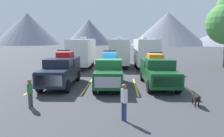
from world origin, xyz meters
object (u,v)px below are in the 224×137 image
Objects in this scene: pickup_truck_a at (62,70)px; camper_trailer_a at (82,51)px; camper_trailer_c at (145,52)px; pickup_truck_c at (158,71)px; camper_trailer_b at (119,51)px; person_a at (124,100)px; dog at (196,98)px; pickup_truck_b at (109,71)px; person_b at (30,91)px.

pickup_truck_a is 9.43m from camper_trailer_a.
camper_trailer_a is 1.04× the size of camper_trailer_c.
pickup_truck_c is 0.74× the size of camper_trailer_b.
person_a is 1.71× the size of dog.
pickup_truck_c is 7.32m from person_a.
pickup_truck_a reaches higher than person_a.
camper_trailer_a is at bearing 112.15° from pickup_truck_b.
person_a is 5.09m from person_b.
camper_trailer_b is (4.33, 10.46, 0.78)m from pickup_truck_a.
camper_trailer_c is at bearing -15.89° from camper_trailer_b.
camper_trailer_b is at bearing 67.52° from pickup_truck_a.
pickup_truck_b is 6.60m from dog.
camper_trailer_c reaches higher than person_b.
pickup_truck_a is at bearing 177.79° from pickup_truck_b.
pickup_truck_c is at bearing -50.39° from camper_trailer_a.
person_b is at bearing -175.84° from dog.
pickup_truck_b is 0.69× the size of camper_trailer_b.
pickup_truck_c is 3.42× the size of person_a.
person_a is 1.10× the size of person_b.
pickup_truck_b is at bearing -67.85° from camper_trailer_a.
camper_trailer_c is at bearing 62.33° from person_b.
pickup_truck_a is 3.66× the size of person_b.
pickup_truck_b is 3.52× the size of person_b.
pickup_truck_b reaches higher than pickup_truck_c.
pickup_truck_a is 3.33× the size of person_a.
dog is at bearing -73.97° from camper_trailer_b.
camper_trailer_b is 16.24m from person_b.
person_b is at bearing -144.52° from pickup_truck_c.
pickup_truck_c is 10.68m from camper_trailer_b.
dog is (4.92, -4.33, -0.75)m from pickup_truck_b.
person_a is (-2.81, -16.11, -1.03)m from camper_trailer_c.
pickup_truck_b is 10.65m from camper_trailer_b.
pickup_truck_b is 0.65× the size of camper_trailer_a.
person_a is (1.03, -6.42, -0.23)m from pickup_truck_b.
pickup_truck_c is at bearing 104.73° from dog.
dog is at bearing 4.16° from person_b.
person_a is 4.45m from dog.
person_b is (0.04, -14.51, -1.11)m from camper_trailer_a.
camper_trailer_b is at bearing 86.58° from pickup_truck_b.
camper_trailer_a is at bearing -166.83° from camper_trailer_b.
camper_trailer_a is 4.64m from camper_trailer_b.
person_a is at bearing -88.68° from camper_trailer_b.
camper_trailer_a is (-3.89, 9.54, 0.80)m from pickup_truck_b.
person_a is at bearing -111.26° from pickup_truck_c.
camper_trailer_c is (3.84, 9.69, 0.80)m from pickup_truck_b.
pickup_truck_a is 0.97× the size of pickup_truck_c.
camper_trailer_a is at bearing 107.10° from person_a.
pickup_truck_a is 7.38m from pickup_truck_c.
pickup_truck_c is (3.68, 0.40, -0.04)m from pickup_truck_b.
pickup_truck_a reaches higher than pickup_truck_c.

